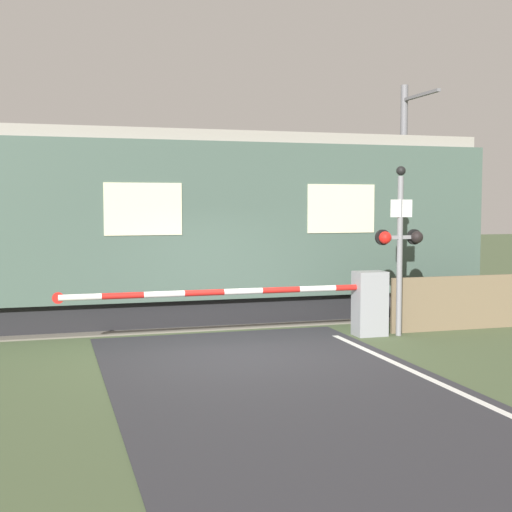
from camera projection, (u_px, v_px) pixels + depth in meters
ground_plane at (241, 354)px, 12.15m from camera, size 80.00×80.00×0.00m
track_bed at (196, 318)px, 15.86m from camera, size 36.00×3.20×0.13m
train at (135, 226)px, 15.33m from camera, size 15.30×2.77×4.06m
crossing_barrier at (345, 301)px, 13.66m from camera, size 6.23×0.44×1.25m
signal_post at (400, 240)px, 13.70m from camera, size 0.97×0.26×3.28m
catenary_pole at (404, 186)px, 19.63m from camera, size 0.20×1.90×5.80m
roadside_fence at (468, 302)px, 14.50m from camera, size 3.47×0.06×1.10m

